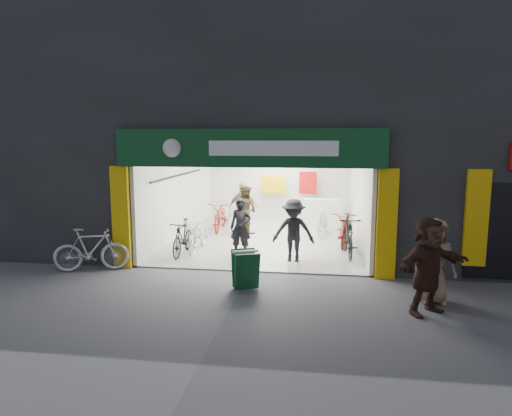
% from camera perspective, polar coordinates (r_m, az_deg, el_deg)
% --- Properties ---
extents(ground, '(60.00, 60.00, 0.00)m').
position_cam_1_polar(ground, '(11.38, -0.89, -8.03)').
color(ground, '#56565B').
rests_on(ground, ground).
extents(building, '(17.00, 10.27, 8.00)m').
position_cam_1_polar(building, '(15.80, 5.32, 12.44)').
color(building, '#232326').
rests_on(building, ground).
extents(bike_left_front, '(0.64, 1.82, 0.95)m').
position_cam_1_polar(bike_left_front, '(13.45, -7.21, -3.37)').
color(bike_left_front, '#B5B4B9').
rests_on(bike_left_front, ground).
extents(bike_left_midfront, '(0.50, 1.71, 1.02)m').
position_cam_1_polar(bike_left_midfront, '(12.99, -9.14, -3.69)').
color(bike_left_midfront, black).
rests_on(bike_left_midfront, ground).
extents(bike_left_midback, '(0.79, 2.02, 1.04)m').
position_cam_1_polar(bike_left_midback, '(16.31, -4.43, -1.03)').
color(bike_left_midback, maroon).
rests_on(bike_left_midback, ground).
extents(bike_left_back, '(0.74, 1.94, 1.14)m').
position_cam_1_polar(bike_left_back, '(16.89, -3.99, -0.53)').
color(bike_left_back, silver).
rests_on(bike_left_back, ground).
extents(bike_right_front, '(0.65, 2.00, 1.19)m').
position_cam_1_polar(bike_right_front, '(12.96, 11.45, -3.42)').
color(bike_right_front, black).
rests_on(bike_right_front, ground).
extents(bike_right_mid, '(0.97, 2.11, 1.07)m').
position_cam_1_polar(bike_right_mid, '(14.31, 11.13, -2.50)').
color(bike_right_mid, maroon).
rests_on(bike_right_mid, ground).
extents(bike_right_back, '(0.74, 1.60, 0.93)m').
position_cam_1_polar(bike_right_back, '(15.56, 8.32, -1.79)').
color(bike_right_back, '#AFAFB4').
rests_on(bike_right_back, ground).
extents(parked_bike, '(1.88, 1.08, 1.09)m').
position_cam_1_polar(parked_bike, '(12.07, -19.91, -4.91)').
color(parked_bike, silver).
rests_on(parked_bike, ground).
extents(customer_a, '(0.62, 0.42, 1.64)m').
position_cam_1_polar(customer_a, '(12.71, -1.93, -2.44)').
color(customer_a, black).
rests_on(customer_a, ground).
extents(customer_b, '(1.02, 0.98, 1.67)m').
position_cam_1_polar(customer_b, '(15.75, -1.28, -0.21)').
color(customer_b, '#3B2D1B').
rests_on(customer_b, ground).
extents(customer_c, '(1.14, 0.70, 1.71)m').
position_cam_1_polar(customer_c, '(12.07, 4.70, -2.90)').
color(customer_c, black).
rests_on(customer_c, ground).
extents(customer_d, '(1.03, 0.45, 1.74)m').
position_cam_1_polar(customer_d, '(15.99, -1.61, 0.06)').
color(customer_d, '#917C54').
rests_on(customer_d, ground).
extents(pedestrian_near, '(0.92, 0.67, 1.73)m').
position_cam_1_polar(pedestrian_near, '(9.79, 21.41, -6.19)').
color(pedestrian_near, '#927155').
rests_on(pedestrian_near, ground).
extents(pedestrian_far, '(1.71, 1.47, 1.85)m').
position_cam_1_polar(pedestrian_far, '(9.14, 20.69, -6.77)').
color(pedestrian_far, '#382119').
rests_on(pedestrian_far, ground).
extents(sandwich_board, '(0.71, 0.72, 0.84)m').
position_cam_1_polar(sandwich_board, '(10.03, -1.33, -7.58)').
color(sandwich_board, '#104221').
rests_on(sandwich_board, ground).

